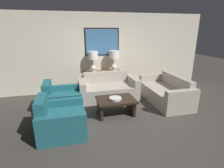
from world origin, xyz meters
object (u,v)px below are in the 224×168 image
Objects in this scene: coffee_table at (116,103)px; armchair_near_back_wall at (62,101)px; couch_by_back_wall at (108,90)px; armchair_near_camera at (61,121)px; console_table at (104,81)px; table_lamp_left at (93,58)px; couch_by_side at (166,93)px; table_lamp_right at (114,57)px; decorative_bowl at (115,99)px.

coffee_table is 1.45m from armchair_near_back_wall.
couch_by_back_wall is 2.19m from armchair_near_camera.
armchair_near_back_wall is 1.08m from armchair_near_camera.
table_lamp_left is (-0.36, 0.00, 0.84)m from console_table.
table_lamp_left is 2.59m from couch_by_side.
console_table is 0.91m from table_lamp_left.
console_table is at bearing -180.00° from table_lamp_right.
decorative_bowl is at bearing 20.70° from armchair_near_camera.
table_lamp_left reaches higher than decorative_bowl.
table_lamp_left is 1.19m from couch_by_back_wall.
couch_by_back_wall is 1.78m from couch_by_side.
coffee_table is at bearing -102.84° from table_lamp_right.
table_lamp_right is 2.36m from armchair_near_back_wall.
armchair_near_back_wall is at bearing 158.11° from coffee_table.
armchair_near_camera is at bearing -158.11° from coffee_table.
table_lamp_right is 0.70× the size of coffee_table.
table_lamp_left is 0.70× the size of armchair_near_back_wall.
armchair_near_back_wall is (-1.76, -1.27, -0.92)m from table_lamp_right.
decorative_bowl is at bearing -81.39° from table_lamp_left.
console_table is 1.89m from armchair_near_back_wall.
coffee_table is (0.31, -1.81, -0.91)m from table_lamp_left.
console_table is 1.86m from decorative_bowl.
table_lamp_right is 0.37× the size of couch_by_back_wall.
table_lamp_right is 2.05m from decorative_bowl.
armchair_near_camera is at bearing -159.30° from decorative_bowl.
couch_by_side is at bearing -40.05° from console_table.
table_lamp_right reaches higher than coffee_table.
table_lamp_right is 2.15× the size of decorative_bowl.
table_lamp_right is 0.37× the size of couch_by_side.
table_lamp_right is 2.08m from couch_by_side.
table_lamp_left is 2.73m from armchair_near_camera.
table_lamp_right reaches higher than armchair_near_back_wall.
couch_by_back_wall is at bearing 23.60° from armchair_near_back_wall.
couch_by_back_wall is 1.00× the size of couch_by_side.
decorative_bowl is (-0.44, -1.85, -0.75)m from table_lamp_right.
table_lamp_right is 0.70× the size of armchair_near_back_wall.
decorative_bowl is 1.45m from armchair_near_back_wall.
console_table is at bearing 42.31° from armchair_near_back_wall.
coffee_table is at bearing -21.89° from armchair_near_back_wall.
table_lamp_left is at bearing 145.47° from couch_by_side.
armchair_near_camera is at bearing -113.77° from table_lamp_left.
couch_by_back_wall is 1.87× the size of armchair_near_back_wall.
decorative_bowl is at bearing -23.89° from armchair_near_back_wall.
console_table is 0.67m from couch_by_back_wall.
table_lamp_left is 1.00× the size of table_lamp_right.
couch_by_back_wall reaches higher than decorative_bowl.
armchair_near_back_wall reaches higher than coffee_table.
couch_by_side is (1.63, -0.71, 0.00)m from couch_by_back_wall.
armchair_near_camera reaches higher than decorative_bowl.
couch_by_side is (1.63, -1.37, -0.09)m from console_table.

